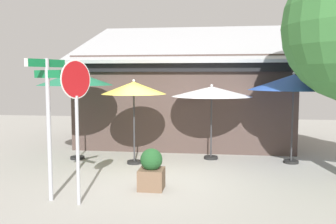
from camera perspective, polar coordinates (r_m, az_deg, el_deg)
name	(u,v)px	position (r m, az deg, el deg)	size (l,w,h in m)	color
ground_plane	(159,181)	(9.45, -1.38, -10.71)	(28.00, 28.00, 0.10)	#9E9B93
cafe_building	(187,97)	(14.77, 2.93, 2.31)	(8.19, 5.63, 4.92)	#473833
street_sign_post	(48,114)	(7.89, -18.24, -0.34)	(0.77, 0.83, 2.97)	#A8AAB2
stop_sign	(77,105)	(7.44, -14.13, 1.11)	(0.35, 0.70, 2.93)	#A8AAB2
patio_umbrella_forest_green_left	(75,79)	(11.70, -14.29, 4.99)	(2.34, 2.34, 2.81)	black
patio_umbrella_mustard_center	(134,89)	(10.78, -5.38, 3.63)	(1.92, 1.92, 2.52)	black
patio_umbrella_ivory_right	(212,92)	(11.44, 6.84, 3.12)	(2.51, 2.51, 2.37)	black
patio_umbrella_royal_blue_far_right	(294,83)	(11.40, 19.07, 4.36)	(2.65, 2.65, 2.73)	black
sidewalk_planter	(151,170)	(8.50, -2.61, -9.06)	(0.57, 0.57, 0.95)	brown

